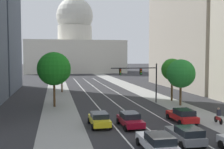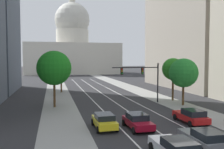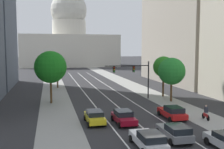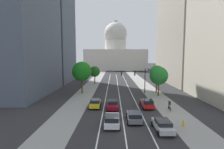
{
  "view_description": "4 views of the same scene",
  "coord_description": "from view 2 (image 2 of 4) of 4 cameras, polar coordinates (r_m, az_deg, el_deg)",
  "views": [
    {
      "loc": [
        -8.98,
        -19.68,
        7.21
      ],
      "look_at": [
        -1.84,
        14.76,
        4.89
      ],
      "focal_mm": 44.13,
      "sensor_mm": 36.0,
      "label": 1
    },
    {
      "loc": [
        -9.34,
        -15.38,
        6.59
      ],
      "look_at": [
        -1.72,
        16.9,
        4.64
      ],
      "focal_mm": 40.44,
      "sensor_mm": 36.0,
      "label": 2
    },
    {
      "loc": [
        -9.34,
        -20.79,
        8.24
      ],
      "look_at": [
        -1.76,
        11.7,
        4.98
      ],
      "focal_mm": 43.46,
      "sensor_mm": 36.0,
      "label": 3
    },
    {
      "loc": [
        -1.33,
        -22.97,
        8.91
      ],
      "look_at": [
        -1.76,
        23.94,
        4.32
      ],
      "focal_mm": 28.49,
      "sensor_mm": 36.0,
      "label": 4
    }
  ],
  "objects": [
    {
      "name": "street_tree_mid_right",
      "position": [
        37.68,
        15.85,
        0.34
      ],
      "size": [
        4.18,
        4.18,
        6.79
      ],
      "color": "#51381E",
      "rests_on": "ground"
    },
    {
      "name": "car_crimson",
      "position": [
        24.49,
        5.79,
        -10.41
      ],
      "size": [
        2.12,
        4.39,
        1.48
      ],
      "rotation": [
        0.0,
        0.0,
        1.59
      ],
      "color": "maroon",
      "rests_on": "ground"
    },
    {
      "name": "car_gray",
      "position": [
        20.44,
        20.07,
        -13.38
      ],
      "size": [
        2.16,
        4.36,
        1.48
      ],
      "rotation": [
        0.0,
        0.0,
        1.55
      ],
      "color": "slate",
      "rests_on": "ground"
    },
    {
      "name": "lane_stripe_left",
      "position": [
        41.39,
        -4.42,
        -5.8
      ],
      "size": [
        0.16,
        90.0,
        0.01
      ],
      "primitive_type": "cube",
      "color": "white",
      "rests_on": "ground"
    },
    {
      "name": "street_tree_mid_left",
      "position": [
        51.68,
        -11.43,
        0.51
      ],
      "size": [
        3.56,
        3.56,
        5.87
      ],
      "color": "#51381E",
      "rests_on": "ground"
    },
    {
      "name": "capitol_building",
      "position": [
        121.7,
        -8.92,
        5.74
      ],
      "size": [
        42.4,
        24.65,
        34.73
      ],
      "color": "beige",
      "rests_on": "ground"
    },
    {
      "name": "ground_plane",
      "position": [
        56.54,
        -3.69,
        -3.34
      ],
      "size": [
        400.0,
        400.0,
        0.0
      ],
      "primitive_type": "plane",
      "color": "#2B2B2D"
    },
    {
      "name": "traffic_signal_mast",
      "position": [
        38.5,
        7.12,
        -0.12
      ],
      "size": [
        7.33,
        0.39,
        6.1
      ],
      "color": "black",
      "rests_on": "ground"
    },
    {
      "name": "street_tree_near_right",
      "position": [
        41.82,
        13.64,
        1.17
      ],
      "size": [
        3.55,
        3.55,
        6.86
      ],
      "color": "#51381E",
      "rests_on": "ground"
    },
    {
      "name": "car_yellow",
      "position": [
        24.48,
        -1.76,
        -10.4
      ],
      "size": [
        2.01,
        4.17,
        1.45
      ],
      "rotation": [
        0.0,
        0.0,
        1.58
      ],
      "color": "yellow",
      "rests_on": "ground"
    },
    {
      "name": "street_tree_near_left",
      "position": [
        35.7,
        -12.96,
        1.42
      ],
      "size": [
        4.78,
        4.78,
        7.84
      ],
      "color": "#51381E",
      "rests_on": "ground"
    },
    {
      "name": "sidewalk_left",
      "position": [
        50.81,
        -12.19,
        -4.16
      ],
      "size": [
        4.62,
        130.0,
        0.01
      ],
      "primitive_type": "cube",
      "color": "gray",
      "rests_on": "ground"
    },
    {
      "name": "lane_stripe_right",
      "position": [
        42.75,
        3.76,
        -5.5
      ],
      "size": [
        0.16,
        90.0,
        0.01
      ],
      "primitive_type": "cube",
      "color": "white",
      "rests_on": "ground"
    },
    {
      "name": "lane_stripe_center",
      "position": [
        41.96,
        -0.26,
        -5.66
      ],
      "size": [
        0.16,
        90.0,
        0.01
      ],
      "primitive_type": "cube",
      "color": "white",
      "rests_on": "ground"
    },
    {
      "name": "car_red",
      "position": [
        27.7,
        17.49,
        -8.91
      ],
      "size": [
        2.07,
        4.55,
        1.5
      ],
      "rotation": [
        0.0,
        0.0,
        1.57
      ],
      "color": "red",
      "rests_on": "ground"
    },
    {
      "name": "sidewalk_right",
      "position": [
        53.82,
        6.11,
        -3.68
      ],
      "size": [
        4.62,
        130.0,
        0.01
      ],
      "primitive_type": "cube",
      "color": "gray",
      "rests_on": "ground"
    },
    {
      "name": "car_white",
      "position": [
        17.78,
        14.14,
        -15.85
      ],
      "size": [
        2.12,
        4.75,
        1.49
      ],
      "rotation": [
        0.0,
        0.0,
        1.57
      ],
      "color": "silver",
      "rests_on": "ground"
    }
  ]
}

